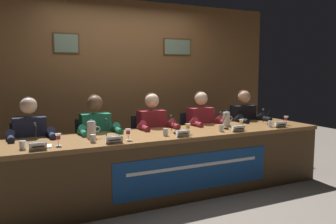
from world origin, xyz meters
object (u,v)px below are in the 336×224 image
(chair_right, at_px, (196,144))
(water_cup_far_right, at_px, (270,124))
(chair_far_left, at_px, (30,161))
(water_pitcher_left_side, at_px, (92,130))
(juice_glass_left, at_px, (128,132))
(nameplate_far_right, at_px, (281,124))
(panelist_far_left, at_px, (31,142))
(chair_far_right, at_px, (238,139))
(juice_glass_center, at_px, (188,127))
(microphone_right, at_px, (225,123))
(juice_glass_far_right, at_px, (286,119))
(water_cup_left, at_px, (93,139))
(nameplate_center, at_px, (183,133))
(panelist_far_right, at_px, (246,124))
(microphone_left, at_px, (108,132))
(conference_table, at_px, (173,152))
(water_cup_center, at_px, (166,133))
(microphone_center, at_px, (174,127))
(document_stack_far_left, at_px, (40,147))
(nameplate_far_left, at_px, (38,146))
(water_pitcher_right_side, at_px, (226,119))
(chair_left, at_px, (94,155))
(chair_center, at_px, (148,149))
(microphone_far_left, at_px, (36,137))
(nameplate_right, at_px, (238,128))
(panelist_center, at_px, (154,131))
(microphone_far_right, at_px, (267,119))
(panelist_left, at_px, (97,136))
(juice_glass_right, at_px, (241,123))
(nameplate_left, at_px, (114,140))
(panelist_right, at_px, (203,127))
(juice_glass_far_left, at_px, (58,137))

(chair_right, xyz_separation_m, water_cup_far_right, (0.63, -0.87, 0.37))
(chair_far_left, height_order, water_pitcher_left_side, water_pitcher_left_side)
(juice_glass_left, height_order, nameplate_far_right, juice_glass_left)
(panelist_far_left, relative_size, chair_far_right, 1.37)
(juice_glass_center, distance_m, microphone_right, 0.63)
(chair_right, bearing_deg, juice_glass_far_right, -40.94)
(water_cup_left, distance_m, nameplate_center, 1.01)
(panelist_far_right, bearing_deg, microphone_left, -167.72)
(water_cup_left, height_order, juice_glass_center, juice_glass_center)
(conference_table, height_order, water_cup_center, water_cup_center)
(panelist_far_left, xyz_separation_m, microphone_right, (2.31, -0.51, 0.13))
(water_cup_center, bearing_deg, microphone_center, 31.31)
(document_stack_far_left, bearing_deg, microphone_right, 2.64)
(nameplate_far_left, relative_size, water_pitcher_right_side, 0.77)
(conference_table, relative_size, microphone_center, 19.15)
(chair_left, height_order, chair_center, same)
(microphone_center, bearing_deg, microphone_right, 0.63)
(water_cup_center, xyz_separation_m, water_pitcher_left_side, (-0.80, 0.23, 0.06))
(chair_center, bearing_deg, microphone_center, -86.91)
(microphone_far_left, relative_size, chair_center, 0.24)
(chair_left, bearing_deg, conference_table, -43.94)
(water_pitcher_right_side, bearing_deg, panelist_far_left, 172.40)
(nameplate_right, bearing_deg, nameplate_far_right, 1.34)
(conference_table, distance_m, chair_right, 1.07)
(microphone_right, bearing_deg, panelist_center, 146.54)
(juice_glass_far_right, bearing_deg, microphone_right, 172.96)
(chair_far_right, xyz_separation_m, microphone_far_right, (-0.00, -0.66, 0.40))
(chair_center, height_order, panelist_far_right, panelist_far_right)
(panelist_left, bearing_deg, nameplate_center, -44.13)
(juice_glass_right, height_order, microphone_far_right, microphone_far_right)
(chair_left, xyz_separation_m, nameplate_right, (1.57, -0.96, 0.37))
(nameplate_left, height_order, document_stack_far_left, nameplate_left)
(panelist_far_left, xyz_separation_m, panelist_right, (2.30, 0.00, 0.00))
(juice_glass_center, xyz_separation_m, document_stack_far_left, (-1.66, 0.02, -0.08))
(juice_glass_left, height_order, chair_right, chair_right)
(nameplate_center, bearing_deg, water_cup_left, 171.78)
(juice_glass_left, relative_size, microphone_center, 0.57)
(chair_far_right, distance_m, nameplate_far_right, 1.02)
(conference_table, bearing_deg, panelist_right, 35.42)
(water_cup_left, distance_m, juice_glass_right, 1.92)
(panelist_far_left, xyz_separation_m, panelist_left, (0.77, 0.00, 0.00))
(water_pitcher_left_side, bearing_deg, microphone_far_left, -172.18)
(panelist_right, relative_size, nameplate_far_right, 6.41)
(juice_glass_far_left, relative_size, panelist_right, 0.10)
(microphone_far_left, height_order, chair_center, microphone_far_left)
(chair_center, relative_size, water_cup_center, 10.42)
(microphone_left, height_order, water_cup_center, microphone_left)
(water_cup_left, height_order, microphone_far_right, microphone_far_right)
(juice_glass_far_right, bearing_deg, microphone_center, 176.29)
(water_cup_center, bearing_deg, chair_right, 42.42)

